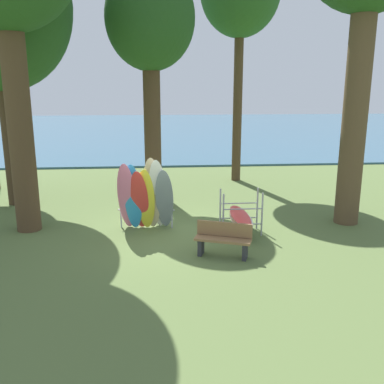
# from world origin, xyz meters

# --- Properties ---
(ground_plane) EXTENTS (80.00, 80.00, 0.00)m
(ground_plane) POSITION_xyz_m (0.00, 0.00, 0.00)
(ground_plane) COLOR #566B38
(lake_water) EXTENTS (80.00, 36.00, 0.10)m
(lake_water) POSITION_xyz_m (0.00, 28.09, 0.05)
(lake_water) COLOR #38607A
(lake_water) RESTS_ON ground
(tree_far_right_back) EXTENTS (3.19, 3.19, 8.27)m
(tree_far_right_back) POSITION_xyz_m (-0.29, 4.53, 6.24)
(tree_far_right_back) COLOR #4C3823
(tree_far_right_back) RESTS_ON ground
(leaning_board_pile) EXTENTS (1.68, 0.98, 2.23)m
(leaning_board_pile) POSITION_xyz_m (-0.49, 0.32, 1.01)
(leaning_board_pile) COLOR pink
(leaning_board_pile) RESTS_ON ground
(board_storage_rack) EXTENTS (1.15, 2.12, 1.25)m
(board_storage_rack) POSITION_xyz_m (2.22, -0.07, 0.47)
(board_storage_rack) COLOR #9EA0A5
(board_storage_rack) RESTS_ON ground
(park_bench) EXTENTS (1.46, 0.87, 0.85)m
(park_bench) POSITION_xyz_m (1.47, -1.76, 0.45)
(park_bench) COLOR #2D2D33
(park_bench) RESTS_ON ground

